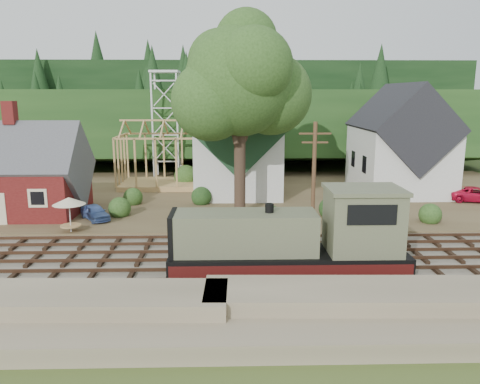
{
  "coord_description": "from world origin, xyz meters",
  "views": [
    {
      "loc": [
        1.07,
        -26.52,
        9.82
      ],
      "look_at": [
        1.91,
        6.0,
        3.0
      ],
      "focal_mm": 35.0,
      "sensor_mm": 36.0,
      "label": 1
    }
  ],
  "objects_px": {
    "locomotive": "(297,242)",
    "patio_set": "(69,203)",
    "car_blue": "(95,212)",
    "car_red": "(477,194)"
  },
  "relations": [
    {
      "from": "locomotive",
      "to": "car_blue",
      "type": "height_order",
      "value": "locomotive"
    },
    {
      "from": "locomotive",
      "to": "car_red",
      "type": "height_order",
      "value": "locomotive"
    },
    {
      "from": "locomotive",
      "to": "patio_set",
      "type": "height_order",
      "value": "locomotive"
    },
    {
      "from": "car_blue",
      "to": "car_red",
      "type": "distance_m",
      "value": 33.19
    },
    {
      "from": "car_red",
      "to": "patio_set",
      "type": "relative_size",
      "value": 1.9
    },
    {
      "from": "locomotive",
      "to": "patio_set",
      "type": "xyz_separation_m",
      "value": [
        -14.75,
        8.5,
        0.25
      ]
    },
    {
      "from": "car_blue",
      "to": "patio_set",
      "type": "distance_m",
      "value": 3.7
    },
    {
      "from": "car_blue",
      "to": "patio_set",
      "type": "height_order",
      "value": "patio_set"
    },
    {
      "from": "car_red",
      "to": "patio_set",
      "type": "distance_m",
      "value": 34.68
    },
    {
      "from": "locomotive",
      "to": "car_blue",
      "type": "relative_size",
      "value": 3.59
    }
  ]
}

